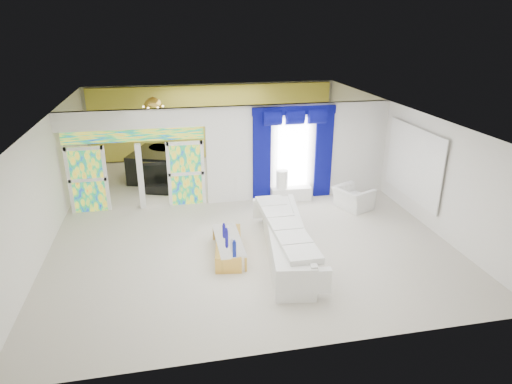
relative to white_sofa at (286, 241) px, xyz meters
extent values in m
plane|color=#B7AF9E|center=(-0.72, 2.74, -0.38)|extent=(12.00, 12.00, 0.00)
cube|color=white|center=(1.43, 3.74, 1.12)|extent=(5.70, 0.18, 3.00)
cube|color=white|center=(-3.57, 3.74, 2.35)|extent=(4.30, 0.18, 0.55)
cube|color=#994C3F|center=(-4.99, 3.74, 0.62)|extent=(0.95, 0.04, 2.00)
cube|color=#994C3F|center=(-2.14, 3.74, 0.62)|extent=(0.95, 0.04, 2.00)
cube|color=#994C3F|center=(-3.57, 3.74, 1.87)|extent=(4.00, 0.05, 0.35)
cube|color=white|center=(1.18, 3.64, 1.07)|extent=(1.00, 0.02, 2.30)
cube|color=#04064D|center=(0.18, 3.61, 1.02)|extent=(0.55, 0.10, 2.80)
cube|color=#04064D|center=(2.18, 3.61, 1.02)|extent=(0.55, 0.10, 2.80)
cube|color=#04064D|center=(1.18, 3.61, 2.44)|extent=(2.60, 0.12, 0.25)
cube|color=white|center=(4.22, 1.74, 1.17)|extent=(0.04, 2.70, 1.90)
cube|color=gold|center=(-0.72, 8.64, 1.12)|extent=(9.70, 0.12, 2.90)
cube|color=white|center=(0.00, 0.00, 0.00)|extent=(1.43, 4.04, 0.75)
cube|color=gold|center=(-1.35, 0.30, -0.18)|extent=(0.86, 1.87, 0.40)
cube|color=white|center=(1.09, 3.43, -0.17)|extent=(1.28, 0.45, 0.42)
cylinder|color=white|center=(0.79, 3.43, 0.33)|extent=(0.36, 0.36, 0.58)
imported|color=white|center=(2.75, 2.39, -0.05)|extent=(1.23, 1.29, 0.66)
cube|color=black|center=(-3.08, 6.44, 0.13)|extent=(2.08, 2.38, 1.01)
cube|color=black|center=(-3.08, 4.84, -0.24)|extent=(0.91, 0.59, 0.28)
cube|color=tan|center=(-5.43, 5.09, 0.05)|extent=(0.70, 0.65, 0.86)
sphere|color=gold|center=(-3.02, 6.14, 2.27)|extent=(0.60, 0.60, 0.60)
cylinder|color=navy|center=(-1.39, 0.36, 0.14)|extent=(0.08, 0.08, 0.24)
cylinder|color=silver|center=(-1.32, 0.67, 0.08)|extent=(0.11, 0.11, 0.12)
cylinder|color=silver|center=(-1.30, -0.02, 0.09)|extent=(0.10, 0.10, 0.14)
cylinder|color=navy|center=(-1.29, -0.25, 0.13)|extent=(0.09, 0.09, 0.21)
cylinder|color=#1A1593|center=(-1.40, 0.78, 0.11)|extent=(0.08, 0.08, 0.18)
camera|label=1|loc=(-2.61, -9.24, 5.00)|focal=31.22mm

